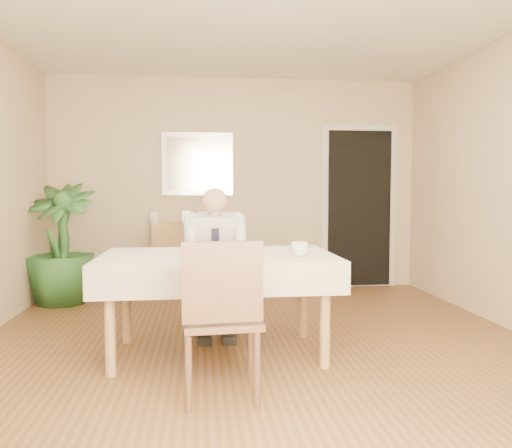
{
  "coord_description": "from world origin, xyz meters",
  "views": [
    {
      "loc": [
        -0.45,
        -3.67,
        1.21
      ],
      "look_at": [
        0.0,
        0.35,
        0.95
      ],
      "focal_mm": 35.0,
      "sensor_mm": 36.0,
      "label": 1
    }
  ],
  "objects": [
    {
      "name": "doorway",
      "position": [
        1.55,
        2.46,
        1.0
      ],
      "size": [
        0.96,
        0.07,
        2.1
      ],
      "color": "silver",
      "rests_on": "ground"
    },
    {
      "name": "photo_frame_right",
      "position": [
        -0.42,
        2.4,
        0.91
      ],
      "size": [
        0.1,
        0.02,
        0.14
      ],
      "primitive_type": "cube",
      "color": "silver",
      "rests_on": "sideboard"
    },
    {
      "name": "dining_table",
      "position": [
        -0.32,
        -0.0,
        0.67
      ],
      "size": [
        1.71,
        1.02,
        0.75
      ],
      "rotation": [
        0.0,
        0.0,
        0.0
      ],
      "color": "#A7854D",
      "rests_on": "ground"
    },
    {
      "name": "knife",
      "position": [
        -0.3,
        0.17,
        0.78
      ],
      "size": [
        0.01,
        0.13,
        0.01
      ],
      "primitive_type": "cylinder",
      "rotation": [
        1.57,
        0.0,
        0.0
      ],
      "color": "silver",
      "rests_on": "dining_table"
    },
    {
      "name": "photo_frame_center",
      "position": [
        -0.62,
        2.38,
        0.91
      ],
      "size": [
        0.1,
        0.02,
        0.14
      ],
      "primitive_type": "cube",
      "color": "silver",
      "rests_on": "sideboard"
    },
    {
      "name": "chair_near",
      "position": [
        -0.33,
        -0.86,
        0.53
      ],
      "size": [
        0.47,
        0.47,
        0.94
      ],
      "rotation": [
        0.0,
        0.0,
        0.07
      ],
      "color": "#472C1F",
      "rests_on": "ground"
    },
    {
      "name": "window",
      "position": [
        0.0,
        -2.47,
        1.45
      ],
      "size": [
        1.34,
        0.04,
        1.44
      ],
      "color": "silver",
      "rests_on": "room"
    },
    {
      "name": "mirror",
      "position": [
        -0.48,
        2.47,
        1.55
      ],
      "size": [
        0.86,
        0.04,
        0.76
      ],
      "color": "silver",
      "rests_on": "room"
    },
    {
      "name": "food",
      "position": [
        -0.34,
        0.23,
        0.78
      ],
      "size": [
        0.14,
        0.14,
        0.06
      ],
      "primitive_type": "ellipsoid",
      "color": "olive",
      "rests_on": "dining_table"
    },
    {
      "name": "coffee_mug",
      "position": [
        0.25,
        -0.19,
        0.8
      ],
      "size": [
        0.15,
        0.15,
        0.1
      ],
      "primitive_type": "imported",
      "rotation": [
        0.0,
        0.0,
        -0.18
      ],
      "color": "white",
      "rests_on": "dining_table"
    },
    {
      "name": "potted_palm",
      "position": [
        -1.95,
        1.88,
        0.65
      ],
      "size": [
        0.82,
        0.82,
        1.31
      ],
      "primitive_type": "imported",
      "rotation": [
        0.0,
        0.0,
        -0.13
      ],
      "color": "#224E20",
      "rests_on": "ground"
    },
    {
      "name": "room",
      "position": [
        0.0,
        0.0,
        1.3
      ],
      "size": [
        5.0,
        5.02,
        2.6
      ],
      "color": "brown",
      "rests_on": "ground"
    },
    {
      "name": "sideboard",
      "position": [
        -0.48,
        2.32,
        0.42
      ],
      "size": [
        1.06,
        0.4,
        0.84
      ],
      "primitive_type": "cube",
      "rotation": [
        0.0,
        0.0,
        -0.04
      ],
      "color": "#A7854D",
      "rests_on": "ground"
    },
    {
      "name": "fork",
      "position": [
        -0.38,
        0.17,
        0.78
      ],
      "size": [
        0.01,
        0.13,
        0.01
      ],
      "primitive_type": "cylinder",
      "rotation": [
        1.57,
        0.0,
        0.0
      ],
      "color": "silver",
      "rests_on": "dining_table"
    },
    {
      "name": "seated_man",
      "position": [
        -0.32,
        0.59,
        0.69
      ],
      "size": [
        0.48,
        0.72,
        1.24
      ],
      "color": "white",
      "rests_on": "ground"
    },
    {
      "name": "chair_far",
      "position": [
        -0.32,
        0.88,
        0.49
      ],
      "size": [
        0.46,
        0.46,
        0.88
      ],
      "rotation": [
        0.0,
        0.0,
        0.12
      ],
      "color": "#472C1F",
      "rests_on": "ground"
    },
    {
      "name": "plate",
      "position": [
        -0.34,
        0.23,
        0.76
      ],
      "size": [
        0.26,
        0.26,
        0.02
      ],
      "primitive_type": "cylinder",
      "color": "white",
      "rests_on": "dining_table"
    },
    {
      "name": "photo_frame_left",
      "position": [
        -1.0,
        2.33,
        0.91
      ],
      "size": [
        0.1,
        0.02,
        0.14
      ],
      "primitive_type": "cube",
      "color": "silver",
      "rests_on": "sideboard"
    }
  ]
}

